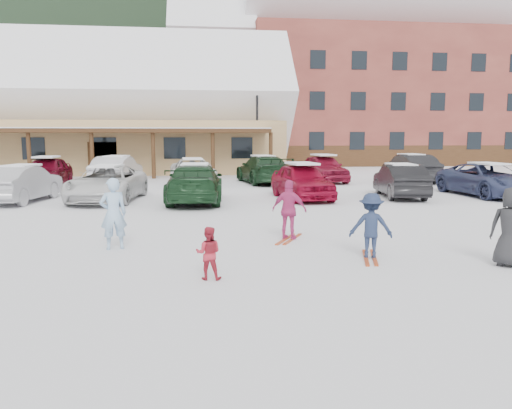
{
  "coord_description": "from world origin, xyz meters",
  "views": [
    {
      "loc": [
        -1.03,
        -10.07,
        2.51
      ],
      "look_at": [
        0.3,
        1.0,
        1.0
      ],
      "focal_mm": 35.0,
      "sensor_mm": 36.0,
      "label": 1
    }
  ],
  "objects": [
    {
      "name": "ground",
      "position": [
        0.0,
        0.0,
        0.0
      ],
      "size": [
        160.0,
        160.0,
        0.0
      ],
      "primitive_type": "plane",
      "color": "white",
      "rests_on": "ground"
    },
    {
      "name": "forested_hillside",
      "position": [
        0.0,
        85.0,
        19.0
      ],
      "size": [
        300.0,
        70.0,
        38.0
      ],
      "primitive_type": "cube",
      "color": "black",
      "rests_on": "ground"
    },
    {
      "name": "day_lodge",
      "position": [
        -9.0,
        27.96,
        3.94
      ],
      "size": [
        29.12,
        12.5,
        10.38
      ],
      "color": "tan",
      "rests_on": "ground"
    },
    {
      "name": "alpine_hotel",
      "position": [
        14.27,
        38.0,
        8.63
      ],
      "size": [
        31.48,
        14.01,
        21.48
      ],
      "color": "maroon",
      "rests_on": "ground"
    },
    {
      "name": "lamp_post",
      "position": [
        3.07,
        23.49,
        3.18
      ],
      "size": [
        0.5,
        0.25,
        5.58
      ],
      "color": "black",
      "rests_on": "ground"
    },
    {
      "name": "conifer_3",
      "position": [
        6.0,
        44.0,
        5.12
      ],
      "size": [
        3.96,
        3.96,
        9.18
      ],
      "color": "black",
      "rests_on": "ground"
    },
    {
      "name": "conifer_4",
      "position": [
        34.0,
        46.0,
        6.54
      ],
      "size": [
        5.06,
        5.06,
        11.73
      ],
      "color": "black",
      "rests_on": "ground"
    },
    {
      "name": "adult_skier",
      "position": [
        -2.89,
        1.26,
        0.81
      ],
      "size": [
        0.67,
        0.53,
        1.62
      ],
      "primitive_type": "imported",
      "rotation": [
        0.0,
        0.0,
        3.41
      ],
      "color": "#9BC1E4",
      "rests_on": "ground"
    },
    {
      "name": "toddler_red",
      "position": [
        -0.84,
        -1.41,
        0.47
      ],
      "size": [
        0.51,
        0.43,
        0.95
      ],
      "primitive_type": "imported",
      "rotation": [
        0.0,
        0.0,
        2.98
      ],
      "color": "#B02334",
      "rests_on": "ground"
    },
    {
      "name": "child_navy",
      "position": [
        2.55,
        -0.25,
        0.68
      ],
      "size": [
        0.99,
        0.73,
        1.37
      ],
      "primitive_type": "imported",
      "rotation": [
        0.0,
        0.0,
        2.86
      ],
      "color": "#1D2946",
      "rests_on": "ground"
    },
    {
      "name": "skis_child_navy",
      "position": [
        2.55,
        -0.25,
        0.01
      ],
      "size": [
        0.58,
        1.4,
        0.03
      ],
      "primitive_type": "cube",
      "rotation": [
        0.0,
        0.0,
        2.86
      ],
      "color": "#AC3E18",
      "rests_on": "ground"
    },
    {
      "name": "child_magenta",
      "position": [
        1.22,
        1.82,
        0.74
      ],
      "size": [
        0.94,
        0.72,
        1.48
      ],
      "primitive_type": "imported",
      "rotation": [
        0.0,
        0.0,
        2.66
      ],
      "color": "#C33577",
      "rests_on": "ground"
    },
    {
      "name": "skis_child_magenta",
      "position": [
        1.22,
        1.82,
        0.01
      ],
      "size": [
        0.83,
        1.33,
        0.03
      ],
      "primitive_type": "cube",
      "rotation": [
        0.0,
        0.0,
        2.66
      ],
      "color": "#AC3E18",
      "rests_on": "ground"
    },
    {
      "name": "bystander_dark",
      "position": [
        5.02,
        -1.22,
        0.78
      ],
      "size": [
        0.91,
        0.86,
        1.57
      ],
      "primitive_type": "imported",
      "rotation": [
        0.0,
        0.0,
        2.48
      ],
      "color": "#262629",
      "rests_on": "ground"
    },
    {
      "name": "parked_car_1",
      "position": [
        -7.79,
        10.17,
        0.71
      ],
      "size": [
        2.13,
        4.51,
        1.43
      ],
      "primitive_type": "imported",
      "rotation": [
        0.0,
        0.0,
        2.99
      ],
      "color": "#A7A7AC",
      "rests_on": "ground"
    },
    {
      "name": "parked_car_2",
      "position": [
        -4.52,
        10.09,
        0.7
      ],
      "size": [
        2.85,
        5.25,
        1.4
      ],
      "primitive_type": "imported",
      "rotation": [
        0.0,
        0.0,
        -0.11
      ],
      "color": "silver",
      "rests_on": "ground"
    },
    {
      "name": "parked_car_3",
      "position": [
        -1.08,
        9.24,
        0.74
      ],
      "size": [
        2.35,
        5.2,
        1.48
      ],
      "primitive_type": "imported",
      "rotation": [
        0.0,
        0.0,
        3.09
      ],
      "color": "#17381D",
      "rests_on": "ground"
    },
    {
      "name": "parked_car_4",
      "position": [
        3.24,
        9.82,
        0.73
      ],
      "size": [
        2.21,
        4.46,
        1.46
      ],
      "primitive_type": "imported",
      "rotation": [
        0.0,
        0.0,
        0.12
      ],
      "color": "maroon",
      "rests_on": "ground"
    },
    {
      "name": "parked_car_5",
      "position": [
        7.45,
        9.86,
        0.69
      ],
      "size": [
        2.09,
        4.38,
        1.39
      ],
      "primitive_type": "imported",
      "rotation": [
        0.0,
        0.0,
        2.99
      ],
      "color": "black",
      "rests_on": "ground"
    },
    {
      "name": "parked_car_6",
      "position": [
        11.37,
        9.87,
        0.7
      ],
      "size": [
        2.6,
        5.16,
        1.4
      ],
      "primitive_type": "imported",
      "rotation": [
        0.0,
        0.0,
        0.05
      ],
      "color": "navy",
      "rests_on": "ground"
    },
    {
      "name": "parked_car_8",
      "position": [
        -8.55,
        16.28,
        0.76
      ],
      "size": [
        1.85,
        4.51,
        1.53
      ],
      "primitive_type": "imported",
      "rotation": [
        0.0,
        0.0,
        0.01
      ],
      "color": "#5F081A",
      "rests_on": "ground"
    },
    {
      "name": "parked_car_9",
      "position": [
        -5.15,
        16.72,
        0.77
      ],
      "size": [
        2.25,
        4.82,
        1.53
      ],
      "primitive_type": "imported",
      "rotation": [
        0.0,
        0.0,
        3.0
      ],
      "color": "silver",
      "rests_on": "ground"
    },
    {
      "name": "parked_car_10",
      "position": [
        -1.22,
        16.37,
        0.7
      ],
      "size": [
        2.56,
        5.13,
        1.4
      ],
      "primitive_type": "imported",
      "rotation": [
        0.0,
        0.0,
        0.05
      ],
      "color": "white",
      "rests_on": "ground"
    },
    {
      "name": "parked_car_11",
      "position": [
        2.6,
        16.92,
        0.75
      ],
      "size": [
        2.81,
        5.43,
        1.51
      ],
      "primitive_type": "imported",
      "rotation": [
        0.0,
        0.0,
        3.28
      ],
      "color": "#16341C",
      "rests_on": "ground"
    },
    {
      "name": "parked_car_12",
      "position": [
        6.07,
        17.35,
        0.77
      ],
      "size": [
        2.27,
        4.66,
        1.53
      ],
      "primitive_type": "imported",
      "rotation": [
        0.0,
        0.0,
        0.1
      ],
      "color": "maroon",
      "rests_on": "ground"
    },
    {
      "name": "parked_car_13",
      "position": [
        10.92,
        16.68,
        0.78
      ],
      "size": [
        1.71,
        4.75,
        1.56
      ],
      "primitive_type": "imported",
      "rotation": [
        0.0,
        0.0,
        3.13
      ],
      "color": "black",
      "rests_on": "ground"
    }
  ]
}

